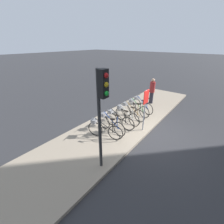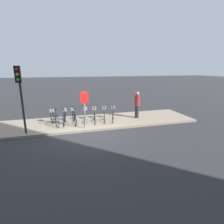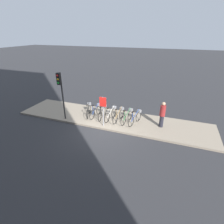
{
  "view_description": "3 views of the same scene",
  "coord_description": "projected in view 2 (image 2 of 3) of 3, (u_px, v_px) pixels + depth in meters",
  "views": [
    {
      "loc": [
        -5.87,
        -2.33,
        3.98
      ],
      "look_at": [
        -1.24,
        1.28,
        1.21
      ],
      "focal_mm": 24.0,
      "sensor_mm": 36.0,
      "label": 1
    },
    {
      "loc": [
        -1.09,
        -8.66,
        3.27
      ],
      "look_at": [
        1.41,
        0.34,
        0.91
      ],
      "focal_mm": 28.0,
      "sensor_mm": 36.0,
      "label": 2
    },
    {
      "loc": [
        3.88,
        -8.81,
        5.72
      ],
      "look_at": [
        0.11,
        1.33,
        0.7
      ],
      "focal_mm": 28.0,
      "sensor_mm": 36.0,
      "label": 3
    }
  ],
  "objects": [
    {
      "name": "parked_bicycle_1",
      "position": [
        64.0,
        116.0,
        10.1
      ],
      "size": [
        0.46,
        1.63,
        1.0
      ],
      "color": "black",
      "rests_on": "sidewalk"
    },
    {
      "name": "sign_post",
      "position": [
        84.0,
        104.0,
        9.06
      ],
      "size": [
        0.44,
        0.07,
        1.98
      ],
      "color": "#99999E",
      "rests_on": "sidewalk"
    },
    {
      "name": "parked_bicycle_6",
      "position": [
        113.0,
        113.0,
        10.78
      ],
      "size": [
        0.61,
        1.57,
        1.0
      ],
      "color": "black",
      "rests_on": "sidewalk"
    },
    {
      "name": "parked_bicycle_0",
      "position": [
        54.0,
        117.0,
        9.89
      ],
      "size": [
        0.64,
        1.56,
        1.0
      ],
      "color": "black",
      "rests_on": "sidewalk"
    },
    {
      "name": "ground_plane",
      "position": [
        88.0,
        132.0,
        9.17
      ],
      "size": [
        120.0,
        120.0,
        0.0
      ],
      "primitive_type": "plane",
      "color": "#2D2D30"
    },
    {
      "name": "traffic_light",
      "position": [
        20.0,
        86.0,
        8.0
      ],
      "size": [
        0.24,
        0.4,
        3.25
      ],
      "color": "#2D2D2D",
      "rests_on": "sidewalk"
    },
    {
      "name": "parked_bicycle_5",
      "position": [
        104.0,
        114.0,
        10.65
      ],
      "size": [
        0.52,
        1.6,
        1.0
      ],
      "color": "black",
      "rests_on": "sidewalk"
    },
    {
      "name": "sidewalk",
      "position": [
        85.0,
        123.0,
        10.57
      ],
      "size": [
        13.62,
        3.02,
        0.12
      ],
      "color": "gray",
      "rests_on": "ground_plane"
    },
    {
      "name": "parked_bicycle_2",
      "position": [
        74.0,
        116.0,
        10.2
      ],
      "size": [
        0.46,
        1.63,
        1.0
      ],
      "color": "black",
      "rests_on": "sidewalk"
    },
    {
      "name": "parked_bicycle_3",
      "position": [
        85.0,
        115.0,
        10.33
      ],
      "size": [
        0.46,
        1.61,
        1.0
      ],
      "color": "black",
      "rests_on": "sidewalk"
    },
    {
      "name": "parked_bicycle_4",
      "position": [
        94.0,
        114.0,
        10.49
      ],
      "size": [
        0.46,
        1.62,
        1.0
      ],
      "color": "black",
      "rests_on": "sidewalk"
    },
    {
      "name": "pedestrian",
      "position": [
        137.0,
        104.0,
        11.21
      ],
      "size": [
        0.34,
        0.34,
        1.7
      ],
      "color": "#23232D",
      "rests_on": "sidewalk"
    }
  ]
}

